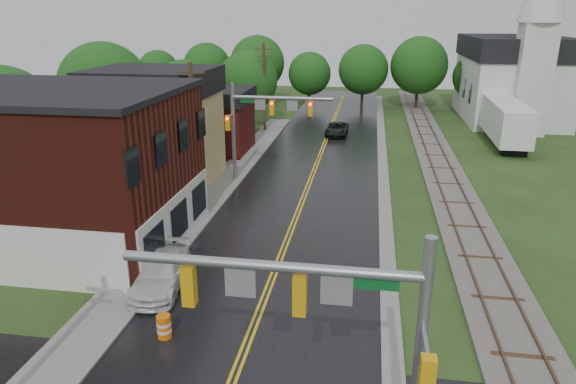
% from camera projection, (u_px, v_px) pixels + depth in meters
% --- Properties ---
extents(main_road, '(10.00, 90.00, 0.02)m').
position_uv_depth(main_road, '(314.00, 172.00, 40.44)').
color(main_road, black).
rests_on(main_road, ground).
extents(curb_right, '(0.80, 70.00, 0.12)m').
position_uv_depth(curb_right, '(382.00, 158.00, 44.29)').
color(curb_right, gray).
rests_on(curb_right, ground).
extents(sidewalk_left, '(2.40, 50.00, 0.12)m').
position_uv_depth(sidewalk_left, '(220.00, 188.00, 36.71)').
color(sidewalk_left, gray).
rests_on(sidewalk_left, ground).
extents(brick_building, '(14.30, 10.30, 8.30)m').
position_uv_depth(brick_building, '(47.00, 167.00, 26.96)').
color(brick_building, '#4C1710').
rests_on(brick_building, ground).
extents(yellow_house, '(8.00, 7.00, 6.40)m').
position_uv_depth(yellow_house, '(158.00, 138.00, 37.30)').
color(yellow_house, tan).
rests_on(yellow_house, ground).
extents(darkred_building, '(7.00, 6.00, 4.40)m').
position_uv_depth(darkred_building, '(209.00, 127.00, 45.88)').
color(darkred_building, '#3F0F0C').
rests_on(darkred_building, ground).
extents(church, '(10.40, 18.40, 20.00)m').
position_uv_depth(church, '(515.00, 70.00, 57.66)').
color(church, silver).
rests_on(church, ground).
extents(railroad, '(3.20, 80.00, 0.30)m').
position_uv_depth(railroad, '(437.00, 159.00, 43.57)').
color(railroad, '#59544C').
rests_on(railroad, ground).
extents(traffic_signal_near, '(7.34, 0.30, 7.20)m').
position_uv_depth(traffic_signal_near, '(331.00, 317.00, 12.18)').
color(traffic_signal_near, gray).
rests_on(traffic_signal_near, ground).
extents(traffic_signal_far, '(7.34, 0.43, 7.20)m').
position_uv_depth(traffic_signal_far, '(262.00, 115.00, 36.53)').
color(traffic_signal_far, gray).
rests_on(traffic_signal_far, ground).
extents(utility_pole_b, '(1.80, 0.28, 9.00)m').
position_uv_depth(utility_pole_b, '(194.00, 132.00, 32.45)').
color(utility_pole_b, '#382616').
rests_on(utility_pole_b, ground).
extents(utility_pole_c, '(1.80, 0.28, 9.00)m').
position_uv_depth(utility_pole_c, '(264.00, 86.00, 52.96)').
color(utility_pole_c, '#382616').
rests_on(utility_pole_c, ground).
extents(tree_left_a, '(6.80, 6.80, 8.67)m').
position_uv_depth(tree_left_a, '(6.00, 120.00, 34.18)').
color(tree_left_a, black).
rests_on(tree_left_a, ground).
extents(tree_left_b, '(7.60, 7.60, 9.69)m').
position_uv_depth(tree_left_b, '(106.00, 90.00, 43.00)').
color(tree_left_b, black).
rests_on(tree_left_b, ground).
extents(tree_left_c, '(6.00, 6.00, 7.65)m').
position_uv_depth(tree_left_c, '(185.00, 92.00, 50.26)').
color(tree_left_c, black).
rests_on(tree_left_c, ground).
extents(tree_left_e, '(6.40, 6.40, 8.16)m').
position_uv_depth(tree_left_e, '(249.00, 82.00, 55.01)').
color(tree_left_e, black).
rests_on(tree_left_e, ground).
extents(suv_dark, '(2.25, 4.67, 1.28)m').
position_uv_depth(suv_dark, '(337.00, 129.00, 52.29)').
color(suv_dark, black).
rests_on(suv_dark, ground).
extents(pickup_white, '(2.55, 5.12, 1.43)m').
position_uv_depth(pickup_white, '(161.00, 273.00, 23.14)').
color(pickup_white, silver).
rests_on(pickup_white, ground).
extents(semi_trailer, '(3.16, 12.91, 4.01)m').
position_uv_depth(semi_trailer, '(504.00, 118.00, 48.75)').
color(semi_trailer, black).
rests_on(semi_trailer, ground).
extents(construction_barrel, '(0.70, 0.70, 0.96)m').
position_uv_depth(construction_barrel, '(164.00, 327.00, 19.58)').
color(construction_barrel, orange).
rests_on(construction_barrel, ground).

